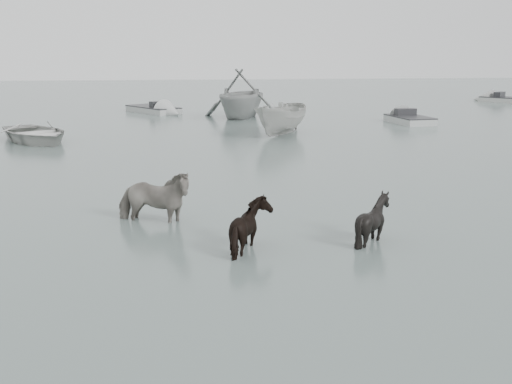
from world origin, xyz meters
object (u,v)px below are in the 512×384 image
pony_dark (252,219)px  pony_black (373,212)px  rowboat_lead (35,131)px  pony_pinto (153,189)px

pony_dark → pony_black: bearing=-87.2°
rowboat_lead → pony_dark: bearing=-96.4°
pony_dark → rowboat_lead: bearing=21.5°
pony_dark → rowboat_lead: size_ratio=0.27×
pony_black → rowboat_lead: bearing=26.4°
pony_black → rowboat_lead: size_ratio=0.27×
pony_dark → pony_black: pony_dark is taller
pony_pinto → rowboat_lead: size_ratio=0.40×
pony_pinto → rowboat_lead: 14.97m
pony_pinto → pony_black: 5.08m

